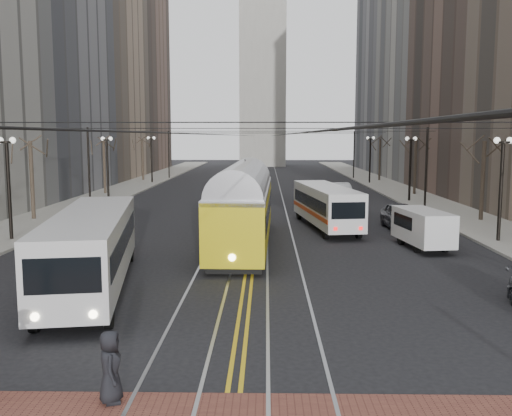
{
  "coord_description": "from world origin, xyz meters",
  "views": [
    {
      "loc": [
        0.74,
        -13.56,
        5.93
      ],
      "look_at": [
        0.32,
        9.62,
        3.0
      ],
      "focal_mm": 40.0,
      "sensor_mm": 36.0,
      "label": 1
    }
  ],
  "objects_px": {
    "rear_bus": "(326,207)",
    "pedestrian_a": "(110,367)",
    "cargo_van": "(423,229)",
    "transit_bus": "(92,251)",
    "streetcar": "(243,214)",
    "sedan_grey": "(401,216)",
    "sedan_silver": "(340,192)"
  },
  "relations": [
    {
      "from": "rear_bus",
      "to": "pedestrian_a",
      "type": "xyz_separation_m",
      "value": [
        -7.33,
        -24.61,
        -0.52
      ]
    },
    {
      "from": "cargo_van",
      "to": "pedestrian_a",
      "type": "bearing_deg",
      "value": -131.19
    },
    {
      "from": "rear_bus",
      "to": "transit_bus",
      "type": "bearing_deg",
      "value": -132.94
    },
    {
      "from": "transit_bus",
      "to": "streetcar",
      "type": "relative_size",
      "value": 0.82
    },
    {
      "from": "transit_bus",
      "to": "pedestrian_a",
      "type": "xyz_separation_m",
      "value": [
        3.29,
        -9.49,
        -0.66
      ]
    },
    {
      "from": "transit_bus",
      "to": "pedestrian_a",
      "type": "bearing_deg",
      "value": -80.39
    },
    {
      "from": "rear_bus",
      "to": "sedan_grey",
      "type": "relative_size",
      "value": 2.1
    },
    {
      "from": "transit_bus",
      "to": "sedan_silver",
      "type": "relative_size",
      "value": 2.34
    },
    {
      "from": "cargo_van",
      "to": "pedestrian_a",
      "type": "relative_size",
      "value": 2.8
    },
    {
      "from": "cargo_van",
      "to": "sedan_silver",
      "type": "bearing_deg",
      "value": 86.24
    },
    {
      "from": "streetcar",
      "to": "sedan_silver",
      "type": "bearing_deg",
      "value": 70.64
    },
    {
      "from": "rear_bus",
      "to": "sedan_grey",
      "type": "bearing_deg",
      "value": -12.91
    },
    {
      "from": "cargo_van",
      "to": "sedan_grey",
      "type": "distance_m",
      "value": 6.28
    },
    {
      "from": "sedan_silver",
      "to": "pedestrian_a",
      "type": "distance_m",
      "value": 40.91
    },
    {
      "from": "rear_bus",
      "to": "cargo_van",
      "type": "xyz_separation_m",
      "value": [
        4.43,
        -6.69,
        -0.33
      ]
    },
    {
      "from": "sedan_silver",
      "to": "pedestrian_a",
      "type": "relative_size",
      "value": 3.11
    },
    {
      "from": "streetcar",
      "to": "sedan_grey",
      "type": "distance_m",
      "value": 11.39
    },
    {
      "from": "streetcar",
      "to": "pedestrian_a",
      "type": "height_order",
      "value": "streetcar"
    },
    {
      "from": "rear_bus",
      "to": "streetcar",
      "type": "bearing_deg",
      "value": -138.26
    },
    {
      "from": "streetcar",
      "to": "sedan_grey",
      "type": "xyz_separation_m",
      "value": [
        9.89,
        5.58,
        -0.89
      ]
    },
    {
      "from": "cargo_van",
      "to": "sedan_silver",
      "type": "height_order",
      "value": "cargo_van"
    },
    {
      "from": "sedan_grey",
      "to": "sedan_silver",
      "type": "bearing_deg",
      "value": 96.75
    },
    {
      "from": "transit_bus",
      "to": "sedan_silver",
      "type": "distance_m",
      "value": 33.02
    },
    {
      "from": "transit_bus",
      "to": "pedestrian_a",
      "type": "relative_size",
      "value": 7.28
    },
    {
      "from": "transit_bus",
      "to": "rear_bus",
      "type": "relative_size",
      "value": 1.15
    },
    {
      "from": "rear_bus",
      "to": "pedestrian_a",
      "type": "relative_size",
      "value": 6.3
    },
    {
      "from": "streetcar",
      "to": "pedestrian_a",
      "type": "xyz_separation_m",
      "value": [
        -2.22,
        -18.61,
        -0.9
      ]
    },
    {
      "from": "rear_bus",
      "to": "sedan_silver",
      "type": "xyz_separation_m",
      "value": [
        2.86,
        15.01,
        -0.51
      ]
    },
    {
      "from": "rear_bus",
      "to": "sedan_grey",
      "type": "xyz_separation_m",
      "value": [
        4.78,
        -0.42,
        -0.51
      ]
    },
    {
      "from": "sedan_grey",
      "to": "streetcar",
      "type": "bearing_deg",
      "value": -150.9
    },
    {
      "from": "rear_bus",
      "to": "sedan_silver",
      "type": "distance_m",
      "value": 15.29
    },
    {
      "from": "pedestrian_a",
      "to": "sedan_grey",
      "type": "bearing_deg",
      "value": -39.91
    }
  ]
}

